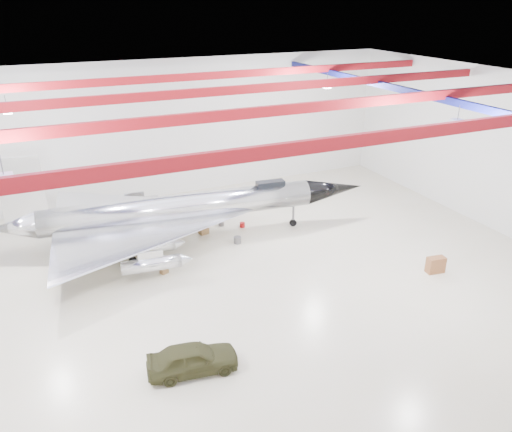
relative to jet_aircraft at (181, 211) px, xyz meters
name	(u,v)px	position (x,y,z in m)	size (l,w,h in m)	color
floor	(226,279)	(0.86, -5.92, -2.24)	(40.00, 40.00, 0.00)	beige
wall_back	(157,131)	(0.86, 9.08, 3.26)	(40.00, 40.00, 0.00)	silver
wall_right	(492,150)	(20.86, -5.92, 3.26)	(30.00, 30.00, 0.00)	silver
ceiling	(220,90)	(0.86, -5.92, 8.76)	(40.00, 40.00, 0.00)	#0A0F38
ceiling_structure	(221,104)	(0.86, -5.92, 8.09)	(39.50, 29.50, 1.08)	maroon
jet_aircraft	(181,211)	(0.00, 0.00, 0.00)	(25.02, 15.74, 6.82)	silver
jeep	(193,358)	(-3.26, -12.66, -1.55)	(1.62, 4.01, 1.37)	#36361B
desk	(436,265)	(12.72, -10.29, -1.74)	(1.09, 0.55, 1.00)	brown
crate_ply	(164,271)	(-2.26, -3.71, -2.08)	(0.44, 0.35, 0.31)	olive
toolbox_red	(127,233)	(-3.31, 2.50, -2.10)	(0.39, 0.31, 0.27)	#A21011
engine_drum	(237,240)	(3.30, -1.78, -2.01)	(0.50, 0.50, 0.45)	#59595B
parts_bin	(204,231)	(1.69, 0.55, -2.02)	(0.63, 0.50, 0.44)	olive
crate_small	(54,266)	(-8.29, -0.32, -2.11)	(0.37, 0.30, 0.26)	#59595B
tool_chest	(242,225)	(4.60, 0.45, -2.07)	(0.38, 0.38, 0.34)	#A21011
spares_box	(221,223)	(3.29, 1.31, -2.06)	(0.40, 0.40, 0.36)	#59595B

